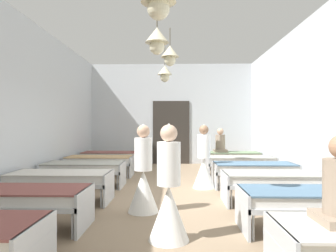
# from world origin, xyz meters

# --- Properties ---
(ground_plane) EXTENTS (6.74, 10.91, 0.10)m
(ground_plane) POSITION_xyz_m (0.00, 0.00, -0.05)
(ground_plane) COLOR #8C755B
(room_shell) EXTENTS (6.54, 10.51, 3.83)m
(room_shell) POSITION_xyz_m (-0.00, 1.28, 1.92)
(room_shell) COLOR silver
(room_shell) RESTS_ON ground
(bed_left_row_1) EXTENTS (1.90, 0.84, 0.57)m
(bed_left_row_1) POSITION_xyz_m (-2.02, -2.23, 0.44)
(bed_left_row_1) COLOR #B7BCC1
(bed_left_row_1) RESTS_ON ground
(bed_right_row_1) EXTENTS (1.90, 0.84, 0.57)m
(bed_right_row_1) POSITION_xyz_m (2.02, -2.23, 0.44)
(bed_right_row_1) COLOR #B7BCC1
(bed_right_row_1) RESTS_ON ground
(bed_left_row_2) EXTENTS (1.90, 0.84, 0.57)m
(bed_left_row_2) POSITION_xyz_m (-2.02, -0.74, 0.44)
(bed_left_row_2) COLOR #B7BCC1
(bed_left_row_2) RESTS_ON ground
(bed_right_row_2) EXTENTS (1.90, 0.84, 0.57)m
(bed_right_row_2) POSITION_xyz_m (2.02, -0.74, 0.44)
(bed_right_row_2) COLOR #B7BCC1
(bed_right_row_2) RESTS_ON ground
(bed_left_row_3) EXTENTS (1.90, 0.84, 0.57)m
(bed_left_row_3) POSITION_xyz_m (-2.02, 0.74, 0.44)
(bed_left_row_3) COLOR #B7BCC1
(bed_left_row_3) RESTS_ON ground
(bed_right_row_3) EXTENTS (1.90, 0.84, 0.57)m
(bed_right_row_3) POSITION_xyz_m (2.02, 0.74, 0.44)
(bed_right_row_3) COLOR #B7BCC1
(bed_right_row_3) RESTS_ON ground
(bed_left_row_4) EXTENTS (1.90, 0.84, 0.57)m
(bed_left_row_4) POSITION_xyz_m (-2.02, 2.23, 0.44)
(bed_left_row_4) COLOR #B7BCC1
(bed_left_row_4) RESTS_ON ground
(bed_right_row_4) EXTENTS (1.90, 0.84, 0.57)m
(bed_right_row_4) POSITION_xyz_m (2.02, 2.23, 0.44)
(bed_right_row_4) COLOR #B7BCC1
(bed_right_row_4) RESTS_ON ground
(bed_left_row_5) EXTENTS (1.90, 0.84, 0.57)m
(bed_left_row_5) POSITION_xyz_m (-2.02, 3.71, 0.44)
(bed_left_row_5) COLOR #B7BCC1
(bed_left_row_5) RESTS_ON ground
(bed_right_row_5) EXTENTS (1.90, 0.84, 0.57)m
(bed_right_row_5) POSITION_xyz_m (2.02, 3.71, 0.44)
(bed_right_row_5) COLOR #B7BCC1
(bed_right_row_5) RESTS_ON ground
(nurse_near_aisle) EXTENTS (0.52, 0.52, 1.49)m
(nurse_near_aisle) POSITION_xyz_m (0.83, 0.65, 0.53)
(nurse_near_aisle) COLOR white
(nurse_near_aisle) RESTS_ON ground
(nurse_mid_aisle) EXTENTS (0.52, 0.52, 1.49)m
(nurse_mid_aisle) POSITION_xyz_m (0.08, -2.59, 0.53)
(nurse_mid_aisle) COLOR white
(nurse_mid_aisle) RESTS_ON ground
(nurse_far_aisle) EXTENTS (0.52, 0.52, 1.49)m
(nurse_far_aisle) POSITION_xyz_m (-0.37, -1.34, 0.53)
(nurse_far_aisle) COLOR white
(nurse_far_aisle) RESTS_ON ground
(patient_seated_secondary) EXTENTS (0.44, 0.44, 0.80)m
(patient_seated_secondary) POSITION_xyz_m (1.67, 3.73, 0.87)
(patient_seated_secondary) COLOR gray
(patient_seated_secondary) RESTS_ON bed_right_row_5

